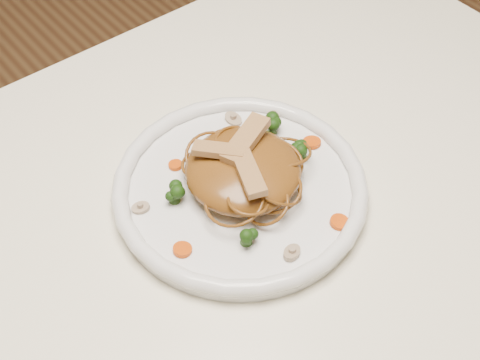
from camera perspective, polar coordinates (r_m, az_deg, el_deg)
table at (r=0.84m, az=-2.18°, el=-9.56°), size 1.20×0.80×0.75m
plate at (r=0.80m, az=-0.00°, el=-1.04°), size 0.39×0.39×0.02m
noodle_mound at (r=0.78m, az=0.27°, el=0.87°), size 0.17×0.17×0.04m
chicken_a at (r=0.77m, az=0.48°, el=3.49°), size 0.08×0.05×0.01m
chicken_b at (r=0.76m, az=-1.83°, el=2.56°), size 0.05×0.06×0.01m
chicken_c at (r=0.74m, az=0.76°, el=0.63°), size 0.05×0.07×0.01m
broccoli_0 at (r=0.84m, az=2.75°, el=4.79°), size 0.03×0.03×0.03m
broccoli_1 at (r=0.77m, az=-5.68°, el=-1.12°), size 0.03×0.03×0.03m
broccoli_2 at (r=0.73m, az=0.53°, el=-4.61°), size 0.03×0.03×0.03m
broccoli_3 at (r=0.82m, az=5.35°, el=2.73°), size 0.03×0.03×0.03m
carrot_0 at (r=0.86m, az=0.95°, el=4.48°), size 0.02×0.02×0.00m
carrot_1 at (r=0.73m, az=-4.95°, el=-5.94°), size 0.03×0.03×0.00m
carrot_2 at (r=0.84m, az=6.17°, el=3.23°), size 0.03×0.03×0.00m
carrot_3 at (r=0.81m, az=-5.55°, el=1.28°), size 0.02×0.02×0.00m
carrot_4 at (r=0.76m, az=8.52°, el=-3.59°), size 0.02×0.02×0.00m
mushroom_0 at (r=0.73m, az=4.46°, el=-6.22°), size 0.03×0.03×0.01m
mushroom_1 at (r=0.87m, az=2.87°, el=5.44°), size 0.03×0.03×0.01m
mushroom_2 at (r=0.77m, az=-8.50°, el=-2.38°), size 0.03×0.03×0.01m
mushroom_3 at (r=0.87m, az=-0.58°, el=5.23°), size 0.03×0.03×0.01m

